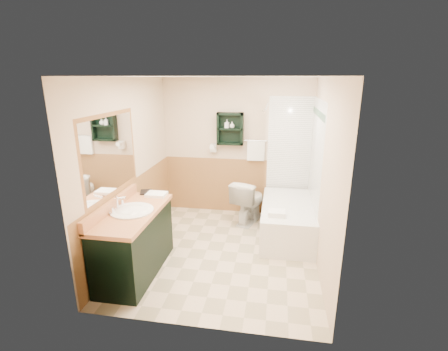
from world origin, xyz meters
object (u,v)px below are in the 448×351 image
Objects in this scene: vanity_book at (140,186)px; soap_bottle_b at (232,126)px; hair_dryer at (213,148)px; toilet at (249,201)px; bathtub at (288,220)px; wall_shelf at (230,129)px; soap_bottle_a at (227,126)px; vanity at (135,242)px.

vanity_book is 1.95× the size of soap_bottle_b.
hair_dryer is 0.53m from soap_bottle_b.
bathtub is at bearing 164.24° from toilet.
wall_shelf is at bearing 171.52° from soap_bottle_b.
bathtub is 14.19× the size of soap_bottle_b.
hair_dryer is 1.12m from toilet.
toilet is 5.36× the size of soap_bottle_a.
vanity is at bearing -112.03° from soap_bottle_a.
soap_bottle_a is at bearing 36.09° from vanity_book.
soap_bottle_a is (0.25, -0.03, 0.40)m from hair_dryer.
wall_shelf is at bearing -4.76° from hair_dryer.
hair_dryer is 1.70× the size of soap_bottle_a.
vanity reaches higher than toilet.
toilet is 3.65× the size of vanity_book.
soap_bottle_a is at bearing 67.97° from vanity.
soap_bottle_b reaches higher than vanity.
soap_bottle_b is at bearing 33.82° from vanity_book.
wall_shelf is 2.66× the size of vanity_book.
soap_bottle_b is (-0.34, 0.31, 1.24)m from toilet.
wall_shelf is 1.28m from toilet.
soap_bottle_b is (0.93, 2.08, 1.19)m from vanity.
hair_dryer is at bearing 174.86° from soap_bottle_b.
soap_bottle_a reaches higher than vanity_book.
vanity_book is at bearing -124.80° from soap_bottle_a.
wall_shelf reaches higher than hair_dryer.
vanity is 12.47× the size of soap_bottle_b.
soap_bottle_b is at bearing -5.14° from hair_dryer.
soap_bottle_a is (1.01, 1.45, 0.66)m from vanity_book.
vanity_book is at bearing -117.22° from hair_dryer.
toilet is at bearing 54.23° from vanity.
soap_bottle_a is 1.33× the size of soap_bottle_b.
bathtub is 1.87m from soap_bottle_a.
bathtub is at bearing -34.95° from soap_bottle_a.
bathtub is 1.83m from soap_bottle_b.
hair_dryer is 2.33m from vanity.
hair_dryer is (-0.30, 0.02, -0.35)m from wall_shelf.
toilet is (-0.65, 0.44, 0.11)m from bathtub.
wall_shelf is at bearing -22.01° from toilet.
hair_dryer is 0.16× the size of bathtub.
vanity_book is (-2.08, -0.69, 0.68)m from bathtub.
hair_dryer is at bearing 175.24° from wall_shelf.
toilet is at bearing 19.16° from vanity_book.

